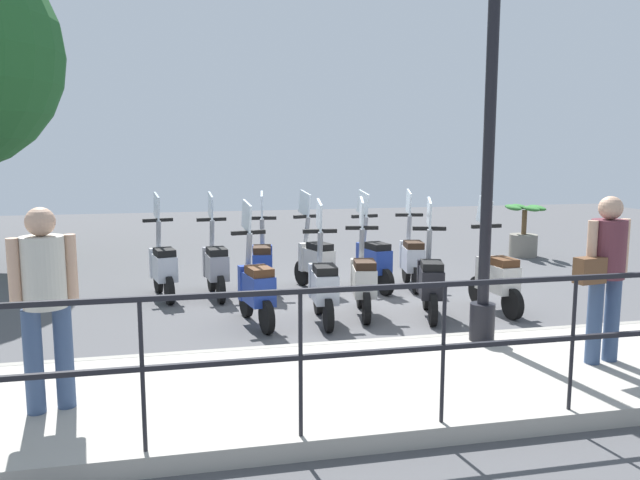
{
  "coord_description": "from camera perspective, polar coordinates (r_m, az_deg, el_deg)",
  "views": [
    {
      "loc": [
        -8.32,
        2.36,
        2.16
      ],
      "look_at": [
        0.2,
        0.5,
        0.9
      ],
      "focal_mm": 35.0,
      "sensor_mm": 36.0,
      "label": 1
    }
  ],
  "objects": [
    {
      "name": "lamp_post_near",
      "position": [
        6.66,
        15.13,
        7.01
      ],
      "size": [
        0.26,
        0.9,
        4.29
      ],
      "color": "black",
      "rests_on": "promenade_walkway"
    },
    {
      "name": "scooter_near_1",
      "position": [
        8.22,
        10.05,
        -3.68
      ],
      "size": [
        1.2,
        0.54,
        1.54
      ],
      "rotation": [
        0.0,
        0.0,
        -0.29
      ],
      "color": "black",
      "rests_on": "ground_plane"
    },
    {
      "name": "scooter_near_0",
      "position": [
        8.68,
        15.77,
        -3.23
      ],
      "size": [
        1.23,
        0.44,
        1.54
      ],
      "rotation": [
        0.0,
        0.0,
        0.08
      ],
      "color": "black",
      "rests_on": "ground_plane"
    },
    {
      "name": "scooter_near_2",
      "position": [
        8.19,
        3.99,
        -3.62
      ],
      "size": [
        1.22,
        0.48,
        1.54
      ],
      "rotation": [
        0.0,
        0.0,
        -0.18
      ],
      "color": "black",
      "rests_on": "ground_plane"
    },
    {
      "name": "promenade_walkway",
      "position": [
        6.05,
        11.75,
        -12.12
      ],
      "size": [
        2.2,
        20.0,
        0.15
      ],
      "color": "#A39E93",
      "rests_on": "ground_plane"
    },
    {
      "name": "scooter_near_4",
      "position": [
        7.76,
        -5.89,
        -4.3
      ],
      "size": [
        1.22,
        0.49,
        1.54
      ],
      "rotation": [
        0.0,
        0.0,
        0.2
      ],
      "color": "black",
      "rests_on": "ground_plane"
    },
    {
      "name": "potted_palm",
      "position": [
        13.4,
        18.12,
        0.47
      ],
      "size": [
        1.06,
        0.66,
        1.05
      ],
      "color": "slate",
      "rests_on": "ground_plane"
    },
    {
      "name": "scooter_far_2",
      "position": [
        9.63,
        -0.44,
        -1.81
      ],
      "size": [
        1.2,
        0.55,
        1.54
      ],
      "rotation": [
        0.0,
        0.0,
        0.31
      ],
      "color": "black",
      "rests_on": "ground_plane"
    },
    {
      "name": "scooter_far_3",
      "position": [
        9.39,
        -5.29,
        -2.1
      ],
      "size": [
        1.23,
        0.45,
        1.54
      ],
      "rotation": [
        0.0,
        0.0,
        -0.13
      ],
      "color": "black",
      "rests_on": "ground_plane"
    },
    {
      "name": "pedestrian_distant",
      "position": [
        5.2,
        -23.86,
        -4.49
      ],
      "size": [
        0.41,
        0.47,
        1.59
      ],
      "rotation": [
        0.0,
        0.0,
        3.48
      ],
      "color": "#384C70",
      "rests_on": "promenade_walkway"
    },
    {
      "name": "fence_railing",
      "position": [
        4.91,
        17.02,
        -7.18
      ],
      "size": [
        0.04,
        16.03,
        1.07
      ],
      "color": "black",
      "rests_on": "promenade_walkway"
    },
    {
      "name": "scooter_near_3",
      "position": [
        7.83,
        0.29,
        -4.14
      ],
      "size": [
        1.23,
        0.44,
        1.54
      ],
      "rotation": [
        0.0,
        0.0,
        -0.06
      ],
      "color": "black",
      "rests_on": "ground_plane"
    },
    {
      "name": "pedestrian_with_bag",
      "position": [
        6.42,
        24.64,
        -2.23
      ],
      "size": [
        0.37,
        0.64,
        1.59
      ],
      "rotation": [
        0.0,
        0.0,
        0.17
      ],
      "color": "#384C70",
      "rests_on": "promenade_walkway"
    },
    {
      "name": "scooter_far_5",
      "position": [
        9.38,
        -14.16,
        -2.32
      ],
      "size": [
        1.22,
        0.5,
        1.54
      ],
      "rotation": [
        0.0,
        0.0,
        0.22
      ],
      "color": "black",
      "rests_on": "ground_plane"
    },
    {
      "name": "scooter_far_4",
      "position": [
        9.31,
        -9.53,
        -2.27
      ],
      "size": [
        1.23,
        0.44,
        1.54
      ],
      "rotation": [
        0.0,
        0.0,
        0.11
      ],
      "color": "black",
      "rests_on": "ground_plane"
    },
    {
      "name": "scooter_far_0",
      "position": [
        9.92,
        8.38,
        -1.6
      ],
      "size": [
        1.23,
        0.47,
        1.54
      ],
      "rotation": [
        0.0,
        0.0,
        -0.17
      ],
      "color": "black",
      "rests_on": "ground_plane"
    },
    {
      "name": "ground_plane",
      "position": [
        8.91,
        3.43,
        -5.82
      ],
      "size": [
        28.0,
        28.0,
        0.0
      ],
      "primitive_type": "plane",
      "color": "#4C4C4F"
    },
    {
      "name": "scooter_far_1",
      "position": [
        9.69,
        4.83,
        -1.78
      ],
      "size": [
        1.22,
        0.49,
        1.54
      ],
      "rotation": [
        0.0,
        0.0,
        0.21
      ],
      "color": "black",
      "rests_on": "ground_plane"
    }
  ]
}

